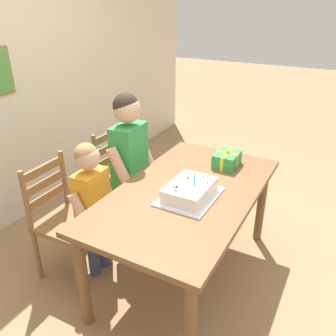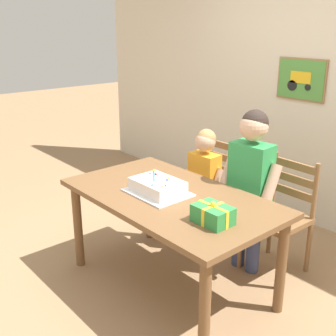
{
  "view_description": "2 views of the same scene",
  "coord_description": "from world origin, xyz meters",
  "px_view_note": "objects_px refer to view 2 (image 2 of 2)",
  "views": [
    {
      "loc": [
        -1.91,
        -0.89,
        1.95
      ],
      "look_at": [
        -0.05,
        0.13,
        0.91
      ],
      "focal_mm": 37.28,
      "sensor_mm": 36.0,
      "label": 1
    },
    {
      "loc": [
        2.09,
        -1.83,
        1.91
      ],
      "look_at": [
        -0.17,
        0.12,
        0.88
      ],
      "focal_mm": 45.26,
      "sensor_mm": 36.0,
      "label": 2
    }
  ],
  "objects_px": {
    "chair_right": "(280,216)",
    "gift_box_red_large": "(213,214)",
    "dining_table": "(171,207)",
    "chair_left": "(211,189)",
    "birthday_cake": "(158,187)",
    "child_older": "(250,176)",
    "child_younger": "(204,177)"
  },
  "relations": [
    {
      "from": "child_younger",
      "to": "dining_table",
      "type": "bearing_deg",
      "value": -66.14
    },
    {
      "from": "birthday_cake",
      "to": "chair_left",
      "type": "relative_size",
      "value": 0.48
    },
    {
      "from": "gift_box_red_large",
      "to": "chair_right",
      "type": "xyz_separation_m",
      "value": [
        -0.13,
        0.92,
        -0.34
      ]
    },
    {
      "from": "chair_left",
      "to": "child_older",
      "type": "bearing_deg",
      "value": -18.28
    },
    {
      "from": "dining_table",
      "to": "child_older",
      "type": "xyz_separation_m",
      "value": [
        0.21,
        0.63,
        0.14
      ]
    },
    {
      "from": "child_older",
      "to": "gift_box_red_large",
      "type": "bearing_deg",
      "value": -68.1
    },
    {
      "from": "gift_box_red_large",
      "to": "child_younger",
      "type": "bearing_deg",
      "value": 137.05
    },
    {
      "from": "birthday_cake",
      "to": "chair_left",
      "type": "distance_m",
      "value": 0.98
    },
    {
      "from": "dining_table",
      "to": "chair_left",
      "type": "height_order",
      "value": "chair_left"
    },
    {
      "from": "chair_right",
      "to": "child_younger",
      "type": "height_order",
      "value": "child_younger"
    },
    {
      "from": "chair_right",
      "to": "dining_table",
      "type": "bearing_deg",
      "value": -114.65
    },
    {
      "from": "gift_box_red_large",
      "to": "child_younger",
      "type": "height_order",
      "value": "child_younger"
    },
    {
      "from": "birthday_cake",
      "to": "chair_right",
      "type": "xyz_separation_m",
      "value": [
        0.46,
        0.87,
        -0.33
      ]
    },
    {
      "from": "chair_right",
      "to": "gift_box_red_large",
      "type": "bearing_deg",
      "value": -82.11
    },
    {
      "from": "dining_table",
      "to": "chair_right",
      "type": "xyz_separation_m",
      "value": [
        0.38,
        0.82,
        -0.19
      ]
    },
    {
      "from": "child_older",
      "to": "birthday_cake",
      "type": "bearing_deg",
      "value": -113.18
    },
    {
      "from": "gift_box_red_large",
      "to": "chair_left",
      "type": "xyz_separation_m",
      "value": [
        -0.88,
        0.92,
        -0.34
      ]
    },
    {
      "from": "birthday_cake",
      "to": "gift_box_red_large",
      "type": "height_order",
      "value": "birthday_cake"
    },
    {
      "from": "dining_table",
      "to": "birthday_cake",
      "type": "distance_m",
      "value": 0.17
    },
    {
      "from": "dining_table",
      "to": "birthday_cake",
      "type": "height_order",
      "value": "birthday_cake"
    },
    {
      "from": "birthday_cake",
      "to": "child_younger",
      "type": "height_order",
      "value": "child_younger"
    },
    {
      "from": "child_younger",
      "to": "chair_right",
      "type": "bearing_deg",
      "value": 16.51
    },
    {
      "from": "birthday_cake",
      "to": "child_younger",
      "type": "distance_m",
      "value": 0.72
    },
    {
      "from": "chair_left",
      "to": "birthday_cake",
      "type": "bearing_deg",
      "value": -71.24
    },
    {
      "from": "dining_table",
      "to": "child_younger",
      "type": "distance_m",
      "value": 0.68
    },
    {
      "from": "dining_table",
      "to": "child_younger",
      "type": "bearing_deg",
      "value": 113.86
    },
    {
      "from": "dining_table",
      "to": "birthday_cake",
      "type": "xyz_separation_m",
      "value": [
        -0.08,
        -0.05,
        0.14
      ]
    },
    {
      "from": "dining_table",
      "to": "gift_box_red_large",
      "type": "height_order",
      "value": "gift_box_red_large"
    },
    {
      "from": "chair_right",
      "to": "birthday_cake",
      "type": "bearing_deg",
      "value": -117.53
    },
    {
      "from": "gift_box_red_large",
      "to": "chair_right",
      "type": "distance_m",
      "value": 0.99
    },
    {
      "from": "dining_table",
      "to": "child_older",
      "type": "distance_m",
      "value": 0.68
    },
    {
      "from": "gift_box_red_large",
      "to": "child_older",
      "type": "distance_m",
      "value": 0.78
    }
  ]
}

